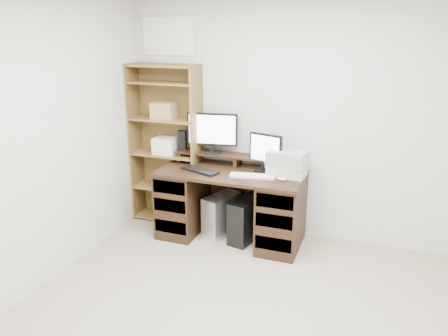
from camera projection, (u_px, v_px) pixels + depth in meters
The scene contains 14 objects.
room at pixel (220, 180), 2.72m from camera, with size 3.54×4.04×2.54m.
desk at pixel (231, 204), 4.62m from camera, with size 1.50×0.70×0.75m.
riser_shelf at pixel (238, 157), 4.66m from camera, with size 1.40×0.22×0.12m.
monitor_wide at pixel (212, 131), 4.67m from camera, with size 0.54×0.17×0.43m.
monitor_small at pixel (265, 151), 4.43m from camera, with size 0.36×0.18×0.40m.
speaker at pixel (182, 140), 4.83m from camera, with size 0.09×0.09×0.22m, color black.
keyboard_black at pixel (200, 170), 4.50m from camera, with size 0.42×0.14×0.02m, color black.
keyboard_white at pixel (252, 176), 4.33m from camera, with size 0.45×0.13×0.02m, color silver.
mouse at pixel (282, 179), 4.23m from camera, with size 0.09×0.06×0.04m, color white.
printer at pixel (287, 171), 4.37m from camera, with size 0.37×0.28×0.09m, color #BCB5A4.
basket at pixel (288, 159), 4.33m from camera, with size 0.37×0.27×0.16m, color #979DA1.
tower_silver at pixel (222, 215), 4.74m from camera, with size 0.20×0.46×0.46m, color silver.
tower_black at pixel (246, 220), 4.61m from camera, with size 0.29×0.50×0.46m.
bookshelf at pixel (167, 144), 4.93m from camera, with size 0.80×0.30×1.80m.
Camera 1 is at (0.91, -2.40, 2.15)m, focal length 35.00 mm.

